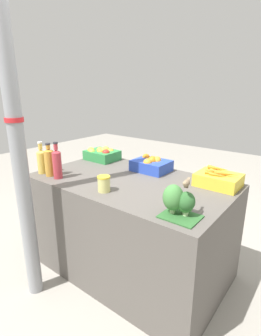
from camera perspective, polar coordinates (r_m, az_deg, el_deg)
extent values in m
plane|color=gray|center=(2.53, 0.00, -20.62)|extent=(10.00, 10.00, 0.00)
cube|color=#56514C|center=(2.30, 0.00, -12.40)|extent=(1.59, 0.94, 0.83)
cylinder|color=gray|center=(1.89, -23.98, 9.38)|extent=(0.11, 0.11, 2.69)
cylinder|color=red|center=(1.89, -24.00, 9.60)|extent=(0.12, 0.12, 0.03)
cube|color=#2D8442|center=(2.71, -6.19, 2.79)|extent=(0.32, 0.25, 0.10)
sphere|color=gold|center=(2.72, -6.71, 3.84)|extent=(0.07, 0.07, 0.07)
sphere|color=#9EBC42|center=(2.74, -5.41, 3.98)|extent=(0.08, 0.08, 0.08)
sphere|color=red|center=(2.62, -5.36, 3.27)|extent=(0.07, 0.07, 0.07)
sphere|color=#9EBC42|center=(2.68, -8.36, 3.39)|extent=(0.07, 0.07, 0.07)
sphere|color=gold|center=(2.67, -6.63, 3.47)|extent=(0.06, 0.06, 0.06)
sphere|color=gold|center=(2.70, -4.35, 3.59)|extent=(0.07, 0.07, 0.07)
sphere|color=gold|center=(2.73, -8.59, 3.75)|extent=(0.07, 0.07, 0.07)
sphere|color=#9EBC42|center=(2.72, -5.99, 3.82)|extent=(0.06, 0.06, 0.06)
cube|color=#2847B7|center=(2.34, 4.62, 0.49)|extent=(0.32, 0.25, 0.10)
sphere|color=orange|center=(2.44, 3.40, 2.26)|extent=(0.07, 0.07, 0.07)
sphere|color=orange|center=(2.33, 5.65, 1.48)|extent=(0.09, 0.09, 0.09)
sphere|color=orange|center=(2.37, 5.82, 1.64)|extent=(0.07, 0.07, 0.07)
sphere|color=orange|center=(2.26, 3.74, 1.13)|extent=(0.08, 0.08, 0.08)
sphere|color=orange|center=(2.32, 4.77, 1.55)|extent=(0.09, 0.09, 0.09)
cube|color=gold|center=(2.09, 18.55, -2.48)|extent=(0.32, 0.25, 0.10)
cone|color=orange|center=(2.08, 18.02, -0.83)|extent=(0.13, 0.03, 0.03)
cone|color=orange|center=(2.03, 18.01, -1.24)|extent=(0.15, 0.04, 0.02)
cone|color=orange|center=(2.01, 18.48, -1.49)|extent=(0.13, 0.04, 0.03)
cone|color=orange|center=(2.03, 19.61, -1.18)|extent=(0.14, 0.07, 0.03)
cone|color=orange|center=(2.07, 17.76, -0.83)|extent=(0.13, 0.05, 0.03)
cone|color=orange|center=(2.03, 20.89, -1.31)|extent=(0.13, 0.06, 0.03)
cone|color=orange|center=(2.16, 18.64, -0.09)|extent=(0.17, 0.04, 0.03)
cone|color=orange|center=(2.06, 18.51, -0.78)|extent=(0.13, 0.03, 0.03)
cube|color=#2D602D|center=(1.56, 10.77, -10.36)|extent=(0.22, 0.18, 0.01)
ellipsoid|color=#427F3D|center=(1.55, 11.90, -7.35)|extent=(0.10, 0.10, 0.12)
cylinder|color=#B2C693|center=(1.58, 11.76, -9.44)|extent=(0.03, 0.03, 0.02)
ellipsoid|color=#2D602D|center=(1.54, 12.07, -7.16)|extent=(0.10, 0.10, 0.12)
cylinder|color=#B2C693|center=(1.57, 11.90, -9.63)|extent=(0.03, 0.03, 0.02)
ellipsoid|color=#427F3D|center=(1.55, 9.27, -6.33)|extent=(0.12, 0.12, 0.16)
cylinder|color=#B2C693|center=(1.59, 9.12, -9.21)|extent=(0.03, 0.03, 0.02)
cylinder|color=gold|center=(2.39, -18.73, 1.08)|extent=(0.08, 0.08, 0.19)
cone|color=gold|center=(2.36, -18.97, 3.55)|extent=(0.08, 0.08, 0.03)
cylinder|color=gold|center=(2.35, -19.07, 4.47)|extent=(0.03, 0.03, 0.05)
cylinder|color=silver|center=(2.35, -19.14, 5.25)|extent=(0.04, 0.04, 0.01)
cylinder|color=gold|center=(2.29, -17.22, 0.95)|extent=(0.08, 0.08, 0.21)
cone|color=gold|center=(2.27, -17.47, 3.76)|extent=(0.08, 0.08, 0.02)
cylinder|color=gold|center=(2.26, -17.53, 4.41)|extent=(0.04, 0.04, 0.04)
cylinder|color=#2D2D33|center=(2.25, -17.59, 5.02)|extent=(0.04, 0.04, 0.01)
cylinder|color=#B2333D|center=(2.21, -15.65, 0.53)|extent=(0.07, 0.07, 0.22)
cone|color=#B2333D|center=(2.18, -15.91, 3.56)|extent=(0.07, 0.07, 0.02)
cylinder|color=#B2333D|center=(2.17, -15.98, 4.49)|extent=(0.03, 0.03, 0.05)
cylinder|color=#2D2D33|center=(2.17, -16.05, 5.29)|extent=(0.04, 0.04, 0.01)
cylinder|color=#D1CC75|center=(1.89, -5.75, -3.62)|extent=(0.09, 0.09, 0.10)
cylinder|color=gold|center=(1.87, -5.81, -1.97)|extent=(0.09, 0.09, 0.01)
cube|color=#4C3D2D|center=(1.49, 12.04, -4.07)|extent=(0.02, 0.02, 0.01)
ellipsoid|color=#7A664C|center=(1.48, 12.09, -3.24)|extent=(0.05, 0.08, 0.04)
sphere|color=#897556|center=(1.44, 11.78, -3.35)|extent=(0.03, 0.03, 0.03)
cone|color=#4C3D28|center=(1.43, 11.68, -3.50)|extent=(0.01, 0.02, 0.01)
cube|color=#7A664C|center=(1.53, 12.52, -2.45)|extent=(0.03, 0.04, 0.01)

